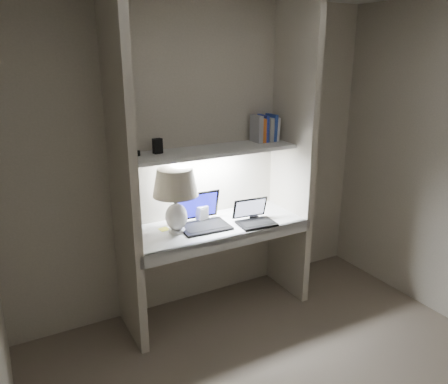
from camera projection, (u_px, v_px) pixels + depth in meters
back_wall at (201, 159)px, 3.58m from camera, size 3.20×0.01×2.50m
alcove_panel_left at (123, 179)px, 3.02m from camera, size 0.06×0.55×2.50m
alcove_panel_right at (293, 156)px, 3.69m from camera, size 0.06×0.55×2.50m
desk at (217, 226)px, 3.51m from camera, size 1.40×0.55×0.04m
desk_apron at (232, 242)px, 3.30m from camera, size 1.46×0.03×0.10m
shelf at (210, 151)px, 3.40m from camera, size 1.40×0.36×0.03m
strip_light at (211, 154)px, 3.41m from camera, size 0.60×0.04×0.02m
table_lamp at (175, 190)px, 3.24m from camera, size 0.34×0.34×0.50m
laptop_main at (202, 219)px, 3.46m from camera, size 0.40×0.35×0.26m
laptop_netbook at (254, 218)px, 3.52m from camera, size 0.32×0.28×0.19m
speaker at (202, 214)px, 3.55m from camera, size 0.10×0.08×0.13m
mouse at (254, 217)px, 3.61m from camera, size 0.09×0.06×0.03m
cable_coil at (201, 226)px, 3.45m from camera, size 0.10×0.10×0.01m
sticky_note at (164, 229)px, 3.40m from camera, size 0.09×0.09×0.00m
book_row at (265, 129)px, 3.68m from camera, size 0.21×0.15×0.22m
shelf_box at (158, 146)px, 3.24m from camera, size 0.07×0.06×0.11m
shelf_gadget at (129, 153)px, 3.15m from camera, size 0.12×0.09×0.05m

